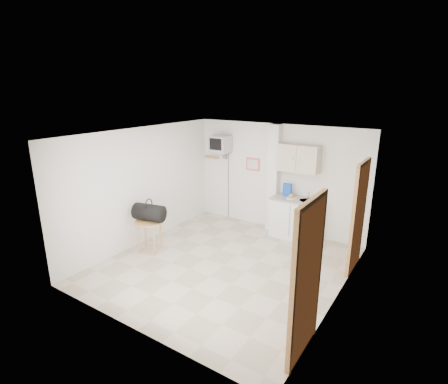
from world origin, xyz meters
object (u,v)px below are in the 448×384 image
Objects in this scene: round_table at (149,226)px; duffel_bag at (149,212)px; water_bottle at (300,292)px; crt_television at (220,145)px.

round_table is 0.28m from duffel_bag.
round_table is at bearing -87.05° from duffel_bag.
round_table reaches higher than water_bottle.
water_bottle is (3.31, -0.05, -0.67)m from duffel_bag.
round_table is 0.95× the size of duffel_bag.
duffel_bag is 3.38m from water_bottle.
duffel_bag reaches higher than water_bottle.
crt_television is 2.56m from duffel_bag.
duffel_bag is at bearing -95.22° from crt_television.
duffel_bag is (-0.01, 0.04, 0.27)m from round_table.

